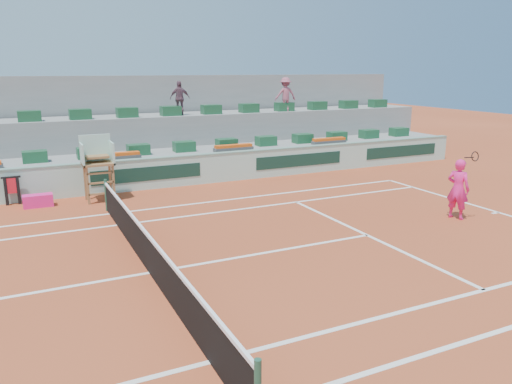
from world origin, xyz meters
The scene contains 16 objects.
ground centered at (0.00, 0.00, 0.00)m, with size 90.00×90.00×0.00m, color #9F3D1E.
seating_tier_lower centered at (0.00, 10.70, 0.60)m, with size 36.00×4.00×1.20m, color gray.
seating_tier_upper centered at (0.00, 12.30, 1.30)m, with size 36.00×2.40×2.60m, color gray.
stadium_back_wall centered at (0.00, 13.90, 2.20)m, with size 36.00×0.40×4.40m, color gray.
player_bag centered at (-2.11, 7.49, 0.22)m, with size 0.99×0.44×0.44m, color #FF2186.
spectator_mid centered at (4.48, 11.74, 3.39)m, with size 0.92×0.38×1.58m, color #694654.
spectator_right centered at (9.97, 11.53, 3.45)m, with size 1.10×0.63×1.70m, color #A45265.
court_lines centered at (0.00, 0.00, 0.01)m, with size 23.89×11.09×0.01m.
tennis_net centered at (0.00, 0.00, 0.53)m, with size 0.10×11.97×1.10m.
advertising_hoarding centered at (0.02, 8.50, 0.63)m, with size 36.00×0.34×1.26m.
umpire_chair centered at (0.00, 7.50, 1.54)m, with size 1.10×0.90×2.40m.
seat_row_lower centered at (0.00, 9.80, 1.42)m, with size 32.90×0.60×0.44m.
seat_row_upper centered at (0.00, 11.70, 2.82)m, with size 32.90×0.60×0.44m.
flower_planters centered at (-1.50, 9.00, 1.33)m, with size 26.80×0.36×0.28m.
towel_rack centered at (-2.89, 8.18, 0.60)m, with size 0.64×0.11×1.03m.
tennis_player centered at (10.05, 0.14, 0.98)m, with size 0.69×0.98×2.28m.
Camera 1 is at (-2.47, -11.06, 4.73)m, focal length 35.00 mm.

